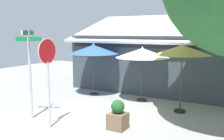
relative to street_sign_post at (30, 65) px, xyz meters
The scene contains 8 objects.
ground_plane 3.01m from the street_sign_post, 38.34° to the left, with size 28.00×28.00×0.10m, color gray.
cafe_building 7.56m from the street_sign_post, 72.05° to the left, with size 9.21×4.85×4.19m.
street_sign_post is the anchor object (origin of this frame).
stop_sign 1.28m from the street_sign_post, 16.85° to the right, with size 0.07×0.82×2.94m.
patio_umbrella_royal_blue_left 4.11m from the street_sign_post, 89.93° to the left, with size 2.46×2.46×2.58m.
patio_umbrella_ivory_center 4.91m from the street_sign_post, 58.50° to the left, with size 2.39×2.39×2.50m.
patio_umbrella_mustard_right 5.68m from the street_sign_post, 37.04° to the left, with size 2.16×2.16×2.72m.
sidewalk_planter 3.64m from the street_sign_post, 10.89° to the left, with size 0.57×0.57×0.97m.
Camera 1 is at (5.33, -7.89, 3.14)m, focal length 41.54 mm.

